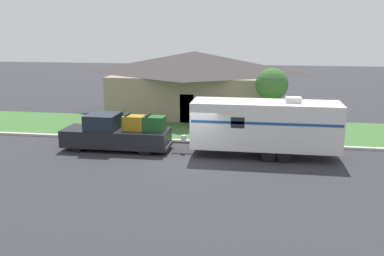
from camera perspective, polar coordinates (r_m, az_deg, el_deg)
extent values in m
plane|color=#2D2D33|center=(22.13, -0.06, -4.50)|extent=(120.00, 120.00, 0.00)
cube|color=beige|center=(25.67, 1.29, -1.83)|extent=(80.00, 0.30, 0.14)
cube|color=#3D6B33|center=(29.20, 2.28, -0.10)|extent=(80.00, 7.00, 0.03)
cube|color=gray|center=(34.34, 0.35, 4.60)|extent=(12.45, 7.48, 3.18)
pyramid|color=#3D3838|center=(34.06, 0.35, 8.72)|extent=(13.45, 8.08, 1.77)
cube|color=#4C3828|center=(30.82, -0.72, 2.59)|extent=(1.00, 0.06, 2.10)
cylinder|color=black|center=(24.60, -15.16, -2.15)|extent=(0.82, 0.28, 0.82)
cylinder|color=black|center=(26.12, -13.63, -1.18)|extent=(0.82, 0.28, 0.82)
cylinder|color=black|center=(23.28, -6.26, -2.63)|extent=(0.82, 0.28, 0.82)
cylinder|color=black|center=(24.87, -5.22, -1.57)|extent=(0.82, 0.28, 0.82)
cube|color=black|center=(25.02, -12.94, -1.08)|extent=(3.31, 2.07, 0.95)
cube|color=#19232D|center=(24.60, -11.76, 0.89)|extent=(1.72, 1.91, 0.85)
cube|color=black|center=(24.07, -6.33, -1.38)|extent=(2.67, 2.07, 0.95)
cube|color=#333333|center=(23.83, -3.08, -2.35)|extent=(0.12, 1.87, 0.20)
cube|color=olive|center=(24.02, -7.73, 0.70)|extent=(1.15, 0.87, 0.80)
cube|color=black|center=(24.03, -8.61, 1.84)|extent=(0.10, 0.96, 0.08)
cube|color=#194C1E|center=(23.71, -5.02, 0.60)|extent=(1.15, 0.87, 0.80)
cube|color=black|center=(23.71, -5.90, 1.77)|extent=(0.10, 0.96, 0.08)
cylinder|color=black|center=(22.33, 10.16, -3.56)|extent=(0.73, 0.22, 0.73)
cylinder|color=black|center=(24.30, 10.10, -2.19)|extent=(0.73, 0.22, 0.73)
cylinder|color=black|center=(22.37, 12.22, -3.63)|extent=(0.73, 0.22, 0.73)
cylinder|color=black|center=(24.33, 12.00, -2.25)|extent=(0.73, 0.22, 0.73)
cube|color=silver|center=(22.98, 9.72, 0.45)|extent=(7.75, 2.32, 2.45)
cube|color=navy|center=(21.77, 9.77, 0.57)|extent=(7.59, 0.01, 0.14)
cube|color=#383838|center=(23.63, -1.25, -1.94)|extent=(1.16, 0.12, 0.10)
cylinder|color=silver|center=(23.56, -1.12, -1.40)|extent=(0.28, 0.28, 0.36)
cube|color=silver|center=(22.78, 13.37, 3.67)|extent=(0.80, 0.68, 0.28)
cube|color=#19232D|center=(21.80, 6.10, 0.70)|extent=(0.70, 0.01, 0.56)
cylinder|color=brown|center=(26.09, 13.34, -0.85)|extent=(0.09, 0.09, 1.11)
cube|color=#B2B2B2|center=(25.94, 13.42, 0.57)|extent=(0.48, 0.20, 0.22)
cylinder|color=brown|center=(28.90, 10.43, 1.87)|extent=(0.24, 0.24, 2.32)
sphere|color=#38662D|center=(28.59, 10.60, 5.74)|extent=(2.15, 2.15, 2.15)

